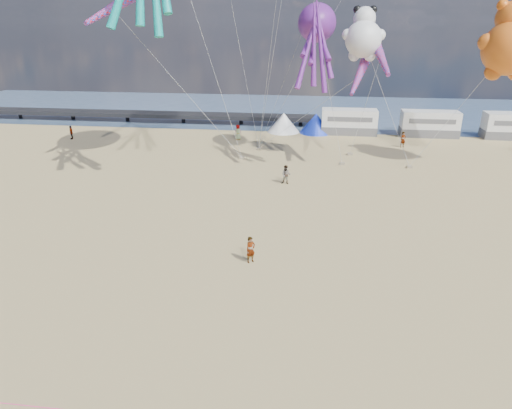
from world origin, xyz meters
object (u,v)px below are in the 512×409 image
kite_octopus_purple (317,23)px  windsock_right (358,78)px  sandbag_d (350,154)px  sandbag_e (259,149)px  sandbag_b (342,164)px  motorhome_0 (349,122)px  beachgoer_3 (71,132)px  beachgoer_5 (403,140)px  sandbag_a (242,158)px  kite_teddy_orange (509,48)px  windsock_mid (381,57)px  windsock_left (112,8)px  beachgoer_1 (286,175)px  kite_panda (363,39)px  tent_blue (316,123)px  motorhome_1 (429,124)px  beachgoer_0 (238,132)px  tent_white (284,122)px  standing_person (251,250)px  sandbag_c (409,167)px

kite_octopus_purple → windsock_right: (3.86, -2.97, -4.45)m
kite_octopus_purple → sandbag_d: bearing=10.6°
sandbag_e → sandbag_b: bearing=-27.6°
motorhome_0 → beachgoer_3: (-32.46, -6.86, -0.71)m
sandbag_d → kite_octopus_purple: kite_octopus_purple is taller
beachgoer_5 → sandbag_a: (-16.85, -6.67, -0.75)m
sandbag_b → kite_teddy_orange: (13.07, -0.46, 10.69)m
kite_octopus_purple → windsock_mid: kite_octopus_purple is taller
windsock_left → sandbag_b: bearing=25.2°
motorhome_0 → beachgoer_1: bearing=-108.1°
sandbag_a → windsock_left: 17.72m
windsock_mid → kite_panda: bearing=132.4°
tent_blue → sandbag_b: 13.63m
sandbag_a → kite_teddy_orange: size_ratio=0.07×
beachgoer_3 → windsock_left: bearing=29.3°
sandbag_e → motorhome_0: bearing=41.2°
motorhome_1 → kite_octopus_purple: 21.16m
sandbag_d → beachgoer_0: bearing=157.9°
sandbag_b → kite_octopus_purple: (-3.04, 2.04, 12.66)m
beachgoer_1 → sandbag_e: 11.43m
sandbag_e → windsock_left: (-11.70, -7.41, 13.83)m
kite_panda → sandbag_b: bearing=-170.7°
sandbag_e → tent_white: bearing=76.9°
beachgoer_0 → motorhome_1: bearing=162.6°
beachgoer_3 → windsock_left: (10.72, -9.34, 13.16)m
tent_white → beachgoer_0: (-4.99, -4.63, -0.32)m
standing_person → kite_octopus_purple: (3.10, 22.15, 11.97)m
kite_teddy_orange → windsock_mid: (-10.53, -0.62, -0.71)m
tent_blue → beachgoer_5: tent_blue is taller
tent_blue → sandbag_d: tent_blue is taller
standing_person → beachgoer_1: bearing=44.0°
tent_white → sandbag_a: bearing=-104.9°
tent_white → kite_octopus_purple: (3.60, -11.29, 11.57)m
sandbag_c → kite_teddy_orange: 12.67m
beachgoer_1 → kite_panda: 13.82m
beachgoer_1 → sandbag_c: bearing=35.3°
sandbag_c → windsock_left: bearing=-174.5°
sandbag_a → sandbag_e: (1.27, 3.68, 0.00)m
kite_octopus_purple → kite_teddy_orange: bearing=-19.0°
windsock_left → motorhome_0: bearing=53.9°
beachgoer_3 → sandbag_e: beachgoer_3 is taller
windsock_mid → windsock_right: windsock_mid is taller
sandbag_c → sandbag_d: same height
sandbag_b → tent_blue: bearing=101.2°
beachgoer_0 → sandbag_b: (11.63, -8.71, -0.77)m
tent_white → tent_blue: same height
standing_person → beachgoer_3: bearing=91.8°
sandbag_c → motorhome_0: bearing=109.9°
beachgoer_5 → kite_panda: bearing=-155.4°
beachgoer_0 → beachgoer_1: (6.61, -14.96, -0.06)m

